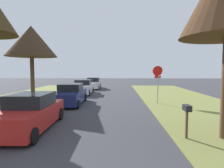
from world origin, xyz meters
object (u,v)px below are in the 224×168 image
(stop_sign_far, at_px, (158,76))
(curbside_mailbox, at_px, (187,112))
(street_tree_left_mid_b, at_px, (31,42))
(parked_sedan_red, at_px, (30,113))
(parked_sedan_navy, at_px, (71,95))
(parked_sedan_silver, at_px, (93,84))
(parked_sedan_white, at_px, (83,87))

(stop_sign_far, distance_m, curbside_mailbox, 7.60)
(street_tree_left_mid_b, relative_size, curbside_mailbox, 4.99)
(stop_sign_far, height_order, parked_sedan_red, stop_sign_far)
(street_tree_left_mid_b, bearing_deg, stop_sign_far, -6.21)
(parked_sedan_navy, bearing_deg, parked_sedan_red, -91.70)
(stop_sign_far, distance_m, street_tree_left_mid_b, 10.90)
(parked_sedan_silver, relative_size, curbside_mailbox, 3.51)
(stop_sign_far, distance_m, parked_sedan_red, 9.61)
(stop_sign_far, relative_size, parked_sedan_silver, 0.66)
(parked_sedan_silver, bearing_deg, parked_sedan_white, -92.82)
(street_tree_left_mid_b, bearing_deg, curbside_mailbox, -40.73)
(parked_sedan_navy, xyz_separation_m, parked_sedan_silver, (0.02, 12.22, 0.00))
(street_tree_left_mid_b, height_order, parked_sedan_silver, street_tree_left_mid_b)
(street_tree_left_mid_b, bearing_deg, parked_sedan_silver, 70.62)
(parked_sedan_red, xyz_separation_m, curbside_mailbox, (6.50, -0.99, 0.33))
(stop_sign_far, bearing_deg, curbside_mailbox, -93.18)
(parked_sedan_red, bearing_deg, parked_sedan_white, 90.43)
(parked_sedan_silver, distance_m, curbside_mailbox, 20.28)
(parked_sedan_red, height_order, parked_sedan_navy, same)
(stop_sign_far, relative_size, street_tree_left_mid_b, 0.46)
(parked_sedan_navy, relative_size, curbside_mailbox, 3.51)
(parked_sedan_silver, xyz_separation_m, curbside_mailbox, (6.29, -19.28, 0.33))
(parked_sedan_red, distance_m, parked_sedan_silver, 18.29)
(parked_sedan_red, xyz_separation_m, parked_sedan_white, (-0.09, 12.32, 0.00))
(parked_sedan_white, height_order, curbside_mailbox, parked_sedan_white)
(parked_sedan_navy, relative_size, parked_sedan_white, 1.00)
(parked_sedan_navy, distance_m, parked_sedan_white, 6.25)
(parked_sedan_navy, height_order, parked_sedan_silver, same)
(parked_sedan_red, relative_size, parked_sedan_white, 1.00)
(curbside_mailbox, bearing_deg, street_tree_left_mid_b, 139.27)
(parked_sedan_white, distance_m, curbside_mailbox, 14.85)
(parked_sedan_navy, bearing_deg, curbside_mailbox, -48.20)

